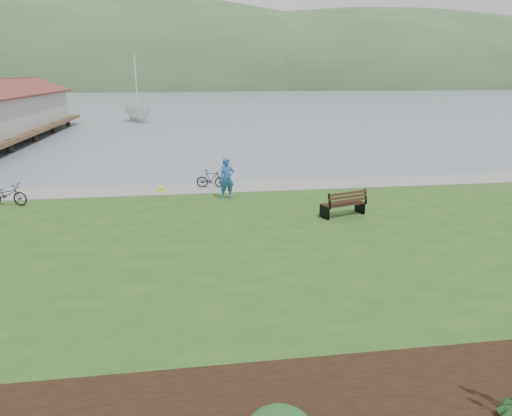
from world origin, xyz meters
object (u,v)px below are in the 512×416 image
(bicycle_a, at_px, (7,194))
(sailboat, at_px, (139,122))
(park_bench, at_px, (345,203))
(person, at_px, (227,175))

(bicycle_a, xyz_separation_m, sailboat, (1.61, 39.41, -0.88))
(park_bench, height_order, sailboat, sailboat)
(park_bench, height_order, person, person)
(park_bench, xyz_separation_m, bicycle_a, (-13.95, 3.63, -0.07))
(park_bench, relative_size, bicycle_a, 1.04)
(bicycle_a, bearing_deg, sailboat, 12.97)
(sailboat, bearing_deg, bicycle_a, -124.82)
(sailboat, bearing_deg, park_bench, -106.49)
(person, height_order, sailboat, sailboat)
(park_bench, bearing_deg, bicycle_a, 148.06)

